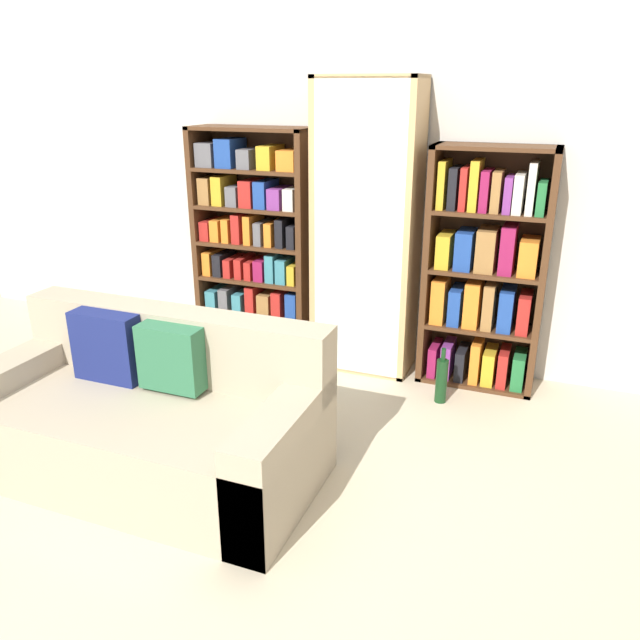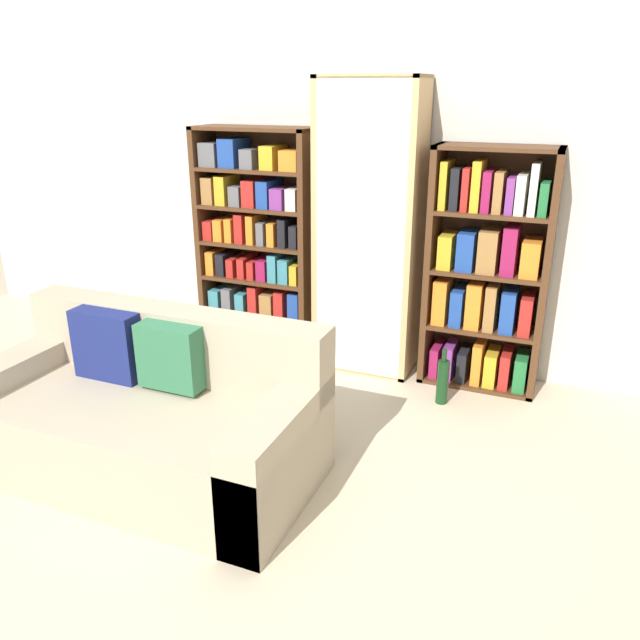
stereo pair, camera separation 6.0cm
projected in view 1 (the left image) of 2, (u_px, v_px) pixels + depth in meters
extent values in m
plane|color=beige|center=(173.00, 562.00, 2.55)|extent=(16.00, 16.00, 0.00)
cube|color=beige|center=(359.00, 162.00, 4.13)|extent=(6.86, 0.06, 2.70)
cube|color=tan|center=(145.00, 438.00, 3.06)|extent=(1.70, 0.82, 0.40)
cube|color=tan|center=(175.00, 343.00, 3.20)|extent=(1.70, 0.20, 0.37)
cube|color=tan|center=(25.00, 401.00, 3.29)|extent=(0.20, 0.82, 0.52)
cube|color=tan|center=(284.00, 459.00, 2.78)|extent=(0.20, 0.82, 0.52)
cube|color=navy|center=(107.00, 347.00, 3.16)|extent=(0.36, 0.12, 0.36)
cube|color=#2D6B47|center=(171.00, 358.00, 3.03)|extent=(0.32, 0.12, 0.32)
cube|color=#4C2D19|center=(205.00, 239.00, 4.52)|extent=(0.04, 0.32, 1.57)
cube|color=#4C2D19|center=(307.00, 248.00, 4.25)|extent=(0.04, 0.32, 1.57)
cube|color=#4C2D19|center=(250.00, 128.00, 4.11)|extent=(0.84, 0.32, 0.02)
cube|color=#4C2D19|center=(259.00, 345.00, 4.66)|extent=(0.84, 0.32, 0.02)
cube|color=#4C2D19|center=(264.00, 239.00, 4.52)|extent=(0.84, 0.01, 1.57)
cube|color=#4C2D19|center=(257.00, 311.00, 4.56)|extent=(0.76, 0.32, 0.02)
cube|color=#4C2D19|center=(256.00, 278.00, 4.47)|extent=(0.76, 0.32, 0.02)
cube|color=#4C2D19|center=(255.00, 243.00, 4.38)|extent=(0.76, 0.32, 0.02)
cube|color=#4C2D19|center=(253.00, 207.00, 4.29)|extent=(0.76, 0.32, 0.02)
cube|color=#4C2D19|center=(252.00, 169.00, 4.20)|extent=(0.76, 0.32, 0.02)
cube|color=beige|center=(219.00, 327.00, 4.72)|extent=(0.09, 0.24, 0.18)
cube|color=black|center=(232.00, 332.00, 4.69)|extent=(0.08, 0.24, 0.13)
cube|color=beige|center=(244.00, 331.00, 4.65)|extent=(0.07, 0.24, 0.17)
cube|color=#7A3384|center=(257.00, 334.00, 4.62)|extent=(0.08, 0.24, 0.16)
cube|color=#7A3384|center=(271.00, 336.00, 4.58)|extent=(0.07, 0.24, 0.16)
cube|color=#1E4293|center=(283.00, 338.00, 4.55)|extent=(0.07, 0.24, 0.15)
cube|color=olive|center=(297.00, 340.00, 4.51)|extent=(0.07, 0.24, 0.15)
cube|color=teal|center=(218.00, 296.00, 4.63)|extent=(0.08, 0.24, 0.14)
cube|color=#5B5B60|center=(230.00, 296.00, 4.59)|extent=(0.07, 0.24, 0.16)
cube|color=teal|center=(244.00, 300.00, 4.56)|extent=(0.07, 0.24, 0.13)
cube|color=#AD231E|center=(256.00, 297.00, 4.51)|extent=(0.07, 0.24, 0.20)
cube|color=olive|center=(270.00, 302.00, 4.49)|extent=(0.09, 0.24, 0.16)
cube|color=#AD231E|center=(282.00, 302.00, 4.45)|extent=(0.07, 0.24, 0.18)
cube|color=#1E4293|center=(297.00, 303.00, 4.41)|extent=(0.08, 0.24, 0.19)
cube|color=orange|center=(214.00, 261.00, 4.54)|extent=(0.06, 0.24, 0.17)
cube|color=black|center=(224.00, 263.00, 4.52)|extent=(0.06, 0.24, 0.16)
cube|color=#AD231E|center=(234.00, 266.00, 4.49)|extent=(0.06, 0.24, 0.13)
cube|color=#AD231E|center=(245.00, 266.00, 4.46)|extent=(0.05, 0.24, 0.14)
cube|color=#AD231E|center=(255.00, 268.00, 4.44)|extent=(0.05, 0.24, 0.13)
cube|color=#8E1947|center=(265.00, 268.00, 4.41)|extent=(0.07, 0.24, 0.15)
cube|color=teal|center=(276.00, 266.00, 4.37)|extent=(0.06, 0.24, 0.19)
cube|color=teal|center=(287.00, 269.00, 4.35)|extent=(0.07, 0.24, 0.17)
cube|color=gold|center=(297.00, 272.00, 4.33)|extent=(0.05, 0.24, 0.14)
cube|color=#AD231E|center=(212.00, 229.00, 4.46)|extent=(0.07, 0.24, 0.13)
cube|color=orange|center=(222.00, 229.00, 4.43)|extent=(0.07, 0.24, 0.15)
cube|color=orange|center=(233.00, 229.00, 4.40)|extent=(0.05, 0.24, 0.16)
cube|color=#AD231E|center=(243.00, 227.00, 4.36)|extent=(0.06, 0.24, 0.20)
cube|color=orange|center=(254.00, 228.00, 4.34)|extent=(0.05, 0.24, 0.20)
cube|color=#5B5B60|center=(264.00, 232.00, 4.32)|extent=(0.06, 0.24, 0.16)
cube|color=orange|center=(275.00, 233.00, 4.29)|extent=(0.05, 0.24, 0.16)
cube|color=black|center=(286.00, 231.00, 4.25)|extent=(0.06, 0.24, 0.19)
cube|color=black|center=(297.00, 235.00, 4.23)|extent=(0.06, 0.24, 0.15)
cube|color=olive|center=(212.00, 190.00, 4.36)|extent=(0.09, 0.24, 0.18)
cube|color=gold|center=(224.00, 190.00, 4.32)|extent=(0.08, 0.24, 0.20)
cube|color=#5B5B60|center=(239.00, 195.00, 4.29)|extent=(0.08, 0.24, 0.13)
cube|color=#AD231E|center=(252.00, 193.00, 4.25)|extent=(0.09, 0.24, 0.18)
cube|color=#1E4293|center=(266.00, 193.00, 4.21)|extent=(0.08, 0.24, 0.18)
cube|color=#7A3384|center=(280.00, 197.00, 4.19)|extent=(0.09, 0.24, 0.14)
cube|color=beige|center=(295.00, 198.00, 4.15)|extent=(0.07, 0.24, 0.14)
cube|color=#5B5B60|center=(212.00, 154.00, 4.27)|extent=(0.13, 0.24, 0.16)
cube|color=#1E4293|center=(231.00, 153.00, 4.21)|extent=(0.12, 0.24, 0.19)
cube|color=#5B5B60|center=(251.00, 158.00, 4.17)|extent=(0.09, 0.24, 0.13)
cube|color=gold|center=(271.00, 157.00, 4.12)|extent=(0.10, 0.24, 0.15)
cube|color=orange|center=(292.00, 160.00, 4.07)|extent=(0.13, 0.24, 0.13)
cube|color=tan|center=(322.00, 227.00, 4.14)|extent=(0.04, 0.36, 1.89)
cube|color=tan|center=(413.00, 235.00, 3.93)|extent=(0.04, 0.36, 1.89)
cube|color=tan|center=(370.00, 76.00, 3.70)|extent=(0.66, 0.36, 0.02)
cube|color=tan|center=(363.00, 362.00, 4.36)|extent=(0.66, 0.36, 0.02)
cube|color=tan|center=(374.00, 226.00, 4.18)|extent=(0.66, 0.01, 1.89)
cube|color=silver|center=(358.00, 237.00, 3.88)|extent=(0.58, 0.01, 1.87)
cube|color=tan|center=(364.00, 311.00, 4.22)|extent=(0.58, 0.32, 0.02)
cube|color=tan|center=(366.00, 259.00, 4.10)|extent=(0.58, 0.32, 0.02)
cube|color=tan|center=(367.00, 203.00, 3.97)|extent=(0.58, 0.32, 0.02)
cube|color=tan|center=(369.00, 143.00, 3.84)|extent=(0.58, 0.32, 0.02)
cylinder|color=silver|center=(337.00, 351.00, 4.43)|extent=(0.01, 0.01, 0.07)
cone|color=silver|center=(337.00, 342.00, 4.40)|extent=(0.09, 0.09, 0.08)
cylinder|color=silver|center=(355.00, 354.00, 4.38)|extent=(0.01, 0.01, 0.07)
cone|color=silver|center=(355.00, 345.00, 4.35)|extent=(0.09, 0.09, 0.08)
cylinder|color=silver|center=(372.00, 358.00, 4.32)|extent=(0.01, 0.01, 0.07)
cone|color=silver|center=(373.00, 348.00, 4.29)|extent=(0.09, 0.09, 0.08)
cylinder|color=silver|center=(391.00, 361.00, 4.27)|extent=(0.01, 0.01, 0.07)
cone|color=silver|center=(391.00, 351.00, 4.24)|extent=(0.09, 0.09, 0.08)
cylinder|color=silver|center=(337.00, 300.00, 4.28)|extent=(0.01, 0.01, 0.09)
cone|color=silver|center=(337.00, 286.00, 4.25)|extent=(0.09, 0.09, 0.11)
cylinder|color=silver|center=(356.00, 302.00, 4.24)|extent=(0.01, 0.01, 0.09)
cone|color=silver|center=(356.00, 288.00, 4.21)|extent=(0.09, 0.09, 0.11)
cylinder|color=silver|center=(373.00, 306.00, 4.17)|extent=(0.01, 0.01, 0.09)
cone|color=silver|center=(374.00, 292.00, 4.13)|extent=(0.09, 0.09, 0.11)
cylinder|color=silver|center=(393.00, 307.00, 4.14)|extent=(0.01, 0.01, 0.09)
cone|color=silver|center=(394.00, 293.00, 4.11)|extent=(0.09, 0.09, 0.11)
cylinder|color=silver|center=(335.00, 248.00, 4.16)|extent=(0.01, 0.01, 0.07)
cone|color=silver|center=(336.00, 236.00, 4.13)|extent=(0.08, 0.08, 0.09)
cylinder|color=silver|center=(351.00, 249.00, 4.13)|extent=(0.01, 0.01, 0.07)
cone|color=silver|center=(351.00, 237.00, 4.10)|extent=(0.08, 0.08, 0.09)
cylinder|color=silver|center=(366.00, 251.00, 4.09)|extent=(0.01, 0.01, 0.07)
cone|color=silver|center=(366.00, 239.00, 4.06)|extent=(0.08, 0.08, 0.09)
cylinder|color=silver|center=(382.00, 252.00, 4.06)|extent=(0.01, 0.01, 0.07)
cone|color=silver|center=(383.00, 240.00, 4.03)|extent=(0.08, 0.08, 0.09)
cylinder|color=silver|center=(398.00, 254.00, 4.02)|extent=(0.01, 0.01, 0.07)
cone|color=silver|center=(399.00, 241.00, 3.99)|extent=(0.08, 0.08, 0.09)
cylinder|color=silver|center=(334.00, 192.00, 4.03)|extent=(0.01, 0.01, 0.08)
cone|color=silver|center=(335.00, 178.00, 3.99)|extent=(0.06, 0.06, 0.10)
cylinder|color=silver|center=(347.00, 193.00, 3.99)|extent=(0.01, 0.01, 0.08)
cone|color=silver|center=(347.00, 178.00, 3.96)|extent=(0.06, 0.06, 0.10)
cylinder|color=silver|center=(360.00, 194.00, 3.95)|extent=(0.01, 0.01, 0.08)
cone|color=silver|center=(360.00, 179.00, 3.92)|extent=(0.06, 0.06, 0.10)
cylinder|color=silver|center=(374.00, 195.00, 3.93)|extent=(0.01, 0.01, 0.08)
cone|color=silver|center=(374.00, 180.00, 3.90)|extent=(0.06, 0.06, 0.10)
cylinder|color=silver|center=(388.00, 195.00, 3.91)|extent=(0.01, 0.01, 0.08)
cone|color=silver|center=(389.00, 180.00, 3.88)|extent=(0.06, 0.06, 0.10)
cylinder|color=silver|center=(402.00, 196.00, 3.87)|extent=(0.01, 0.01, 0.08)
cone|color=silver|center=(402.00, 181.00, 3.84)|extent=(0.06, 0.06, 0.10)
cylinder|color=silver|center=(340.00, 133.00, 3.86)|extent=(0.01, 0.01, 0.08)
cone|color=silver|center=(341.00, 119.00, 3.83)|extent=(0.09, 0.09, 0.10)
cylinder|color=silver|center=(369.00, 134.00, 3.83)|extent=(0.01, 0.01, 0.08)
cone|color=silver|center=(370.00, 119.00, 3.80)|extent=(0.09, 0.09, 0.10)
cylinder|color=silver|center=(398.00, 135.00, 3.77)|extent=(0.01, 0.01, 0.08)
cone|color=silver|center=(398.00, 120.00, 3.73)|extent=(0.09, 0.09, 0.10)
cube|color=#4C2D19|center=(430.00, 265.00, 3.97)|extent=(0.04, 0.32, 1.51)
cube|color=#4C2D19|center=(543.00, 277.00, 3.74)|extent=(0.04, 0.32, 1.51)
cube|color=#4C2D19|center=(497.00, 147.00, 3.59)|extent=(0.73, 0.32, 0.02)
cube|color=#4C2D19|center=(474.00, 379.00, 4.11)|extent=(0.73, 0.32, 0.02)
cube|color=#4C2D19|center=(488.00, 265.00, 3.99)|extent=(0.73, 0.01, 1.51)
cube|color=#4C2D19|center=(480.00, 326.00, 3.98)|extent=(0.65, 0.32, 0.02)
cube|color=#4C2D19|center=(485.00, 271.00, 3.85)|extent=(0.65, 0.32, 0.02)
cube|color=#4C2D19|center=(491.00, 212.00, 3.73)|extent=(0.65, 0.32, 0.02)
cube|color=#8E1947|center=(435.00, 358.00, 4.16)|extent=(0.05, 0.24, 0.20)
cube|color=#7A3384|center=(448.00, 358.00, 4.12)|extent=(0.06, 0.24, 0.22)
cube|color=black|center=(462.00, 362.00, 4.10)|extent=(0.06, 0.24, 0.20)
cube|color=orange|center=(477.00, 359.00, 4.05)|extent=(0.06, 0.24, 0.27)
cube|color=gold|center=(490.00, 365.00, 4.03)|extent=(0.07, 0.24, 0.22)
cube|color=#AD231E|center=(504.00, 366.00, 4.00)|extent=(0.06, 0.24, 0.23)
cube|color=#237038|center=(519.00, 369.00, 3.97)|extent=(0.07, 0.24, 0.22)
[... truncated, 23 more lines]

